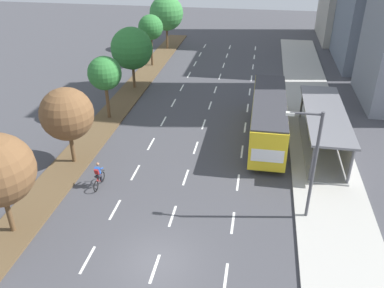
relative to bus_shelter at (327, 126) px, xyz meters
name	(u,v)px	position (x,y,z in m)	size (l,w,h in m)	color
ground_plane	(157,263)	(-9.53, -13.51, -1.87)	(140.00, 140.00, 0.00)	#424247
median_strip	(124,100)	(-17.83, 6.49, -1.81)	(2.60, 52.00, 0.12)	brown
sidewalk_right	(312,113)	(-0.28, 6.49, -1.79)	(4.50, 52.00, 0.15)	#ADAAA3
lane_divider_left	(169,112)	(-13.03, 4.69, -1.86)	(0.14, 47.39, 0.01)	white
lane_divider_center	(207,114)	(-9.53, 4.69, -1.86)	(0.14, 47.39, 0.01)	white
lane_divider_right	(246,117)	(-6.03, 4.69, -1.86)	(0.14, 47.39, 0.01)	white
bus_shelter	(327,126)	(0.00, 0.00, 0.00)	(2.90, 10.69, 2.86)	gray
bus	(269,115)	(-4.28, 0.91, 0.20)	(2.54, 11.29, 3.37)	yellow
cyclist	(98,176)	(-14.82, -7.61, -1.08)	(0.46, 1.82, 1.71)	black
median_tree_second	(67,114)	(-17.68, -5.08, 1.89)	(3.59, 3.59, 5.44)	brown
median_tree_third	(105,74)	(-17.82, 2.41, 2.20)	(2.81, 2.81, 5.38)	brown
median_tree_fourth	(132,49)	(-17.83, 9.91, 2.27)	(4.15, 4.15, 6.09)	brown
median_tree_fifth	(151,28)	(-17.90, 17.41, 2.66)	(2.84, 2.84, 5.86)	brown
median_tree_farthest	(166,13)	(-17.78, 24.91, 2.87)	(4.40, 4.40, 6.82)	brown
streetlight	(312,159)	(-2.11, -8.58, 2.02)	(1.91, 0.24, 6.50)	#4C4C51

